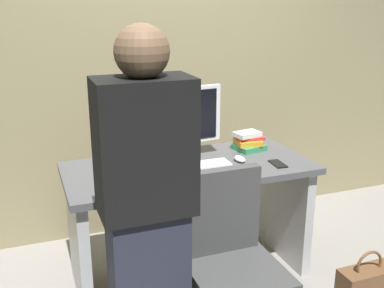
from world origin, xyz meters
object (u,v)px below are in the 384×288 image
at_px(monitor, 181,119).
at_px(cup_near_keyboard, 131,171).
at_px(mouse, 240,159).
at_px(office_chair, 232,276).
at_px(book_stack, 248,142).
at_px(cup_by_monitor, 106,160).
at_px(desk, 189,200).
at_px(cell_phone, 278,164).
at_px(keyboard, 196,166).
at_px(handbag, 366,288).
at_px(person_at_desk, 147,214).

bearing_deg(monitor, cup_near_keyboard, -147.12).
bearing_deg(mouse, office_chair, -118.58).
bearing_deg(book_stack, cup_by_monitor, 179.19).
xyz_separation_m(office_chair, monitor, (0.04, 0.85, 0.58)).
relative_size(office_chair, book_stack, 4.44).
relative_size(desk, cell_phone, 10.46).
height_order(monitor, cup_by_monitor, monitor).
distance_m(cup_near_keyboard, book_stack, 0.90).
bearing_deg(cell_phone, mouse, 150.68).
height_order(keyboard, handbag, keyboard).
relative_size(desk, cup_by_monitor, 18.04).
height_order(office_chair, keyboard, office_chair).
distance_m(desk, cell_phone, 0.59).
bearing_deg(keyboard, desk, 108.96).
distance_m(office_chair, keyboard, 0.74).
distance_m(monitor, cup_near_keyboard, 0.50).
height_order(mouse, handbag, mouse).
bearing_deg(book_stack, monitor, -178.48).
distance_m(cup_near_keyboard, handbag, 1.51).
bearing_deg(keyboard, office_chair, -94.72).
distance_m(keyboard, cell_phone, 0.51).
height_order(desk, monitor, monitor).
height_order(office_chair, cup_near_keyboard, office_chair).
xyz_separation_m(cup_near_keyboard, handbag, (1.21, -0.59, -0.67)).
xyz_separation_m(desk, mouse, (0.32, -0.05, 0.25)).
relative_size(monitor, cup_near_keyboard, 5.27).
xyz_separation_m(book_stack, handbag, (0.34, -0.85, -0.68)).
bearing_deg(office_chair, cell_phone, 43.87).
bearing_deg(handbag, book_stack, 111.92).
bearing_deg(book_stack, cell_phone, -84.19).
bearing_deg(book_stack, person_at_desk, -137.21).
xyz_separation_m(office_chair, cup_near_keyboard, (-0.34, 0.61, 0.38)).
relative_size(monitor, handbag, 1.43).
bearing_deg(cell_phone, person_at_desk, -145.99).
bearing_deg(handbag, cup_near_keyboard, 153.82).
relative_size(keyboard, cell_phone, 2.99).
distance_m(cup_near_keyboard, cell_phone, 0.90).
xyz_separation_m(office_chair, person_at_desk, (-0.42, -0.01, 0.41)).
bearing_deg(handbag, desk, 139.42).
distance_m(desk, person_at_desk, 0.92).
distance_m(cell_phone, handbag, 0.87).
bearing_deg(cup_near_keyboard, monitor, 32.88).
bearing_deg(cup_by_monitor, person_at_desk, -89.29).
bearing_deg(mouse, keyboard, -178.06).
relative_size(office_chair, handbag, 2.49).
xyz_separation_m(office_chair, cell_phone, (0.56, 0.54, 0.33)).
bearing_deg(person_at_desk, mouse, 40.87).
relative_size(keyboard, mouse, 4.30).
bearing_deg(desk, cup_by_monitor, 161.28).
bearing_deg(desk, cell_phone, -19.39).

